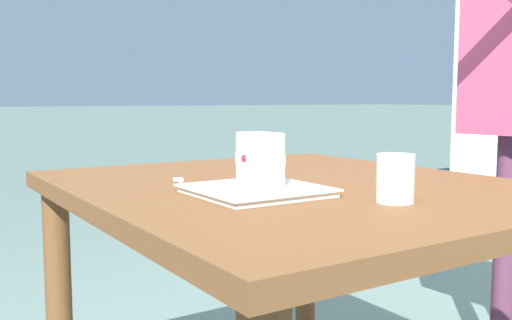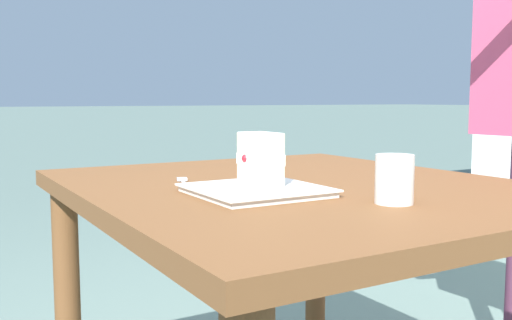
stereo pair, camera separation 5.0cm
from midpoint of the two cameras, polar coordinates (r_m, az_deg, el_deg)
The scene contains 5 objects.
patio_table at distance 1.37m, azimuth 5.25°, elevation -7.05°, with size 1.13×0.97×0.78m.
dessert_plate at distance 1.19m, azimuth 1.22°, elevation -3.02°, with size 0.25×0.25×0.02m.
cake_slice at distance 1.20m, azimuth 1.63°, elevation 0.10°, with size 0.10×0.07×0.11m.
dessert_fork at distance 1.33m, azimuth -6.08°, elevation -2.23°, with size 0.17×0.07×0.01m.
coffee_cup at distance 1.11m, azimuth 14.89°, elevation -1.76°, with size 0.07×0.07×0.09m.
Camera 2 is at (1.10, -0.76, 0.97)m, focal length 40.55 mm.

